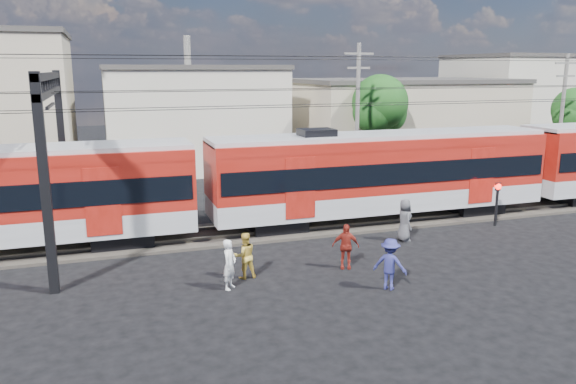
# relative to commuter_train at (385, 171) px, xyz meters

# --- Properties ---
(ground) EXTENTS (120.00, 120.00, 0.00)m
(ground) POSITION_rel_commuter_train_xyz_m (-4.17, -8.00, -2.40)
(ground) COLOR black
(ground) RESTS_ON ground
(track_bed) EXTENTS (70.00, 3.40, 0.12)m
(track_bed) POSITION_rel_commuter_train_xyz_m (-4.17, 0.00, -2.34)
(track_bed) COLOR #2D2823
(track_bed) RESTS_ON ground
(rail_near) EXTENTS (70.00, 0.12, 0.12)m
(rail_near) POSITION_rel_commuter_train_xyz_m (-4.17, -0.75, -2.22)
(rail_near) COLOR #59544C
(rail_near) RESTS_ON track_bed
(rail_far) EXTENTS (70.00, 0.12, 0.12)m
(rail_far) POSITION_rel_commuter_train_xyz_m (-4.17, 0.75, -2.22)
(rail_far) COLOR #59544C
(rail_far) RESTS_ON track_bed
(commuter_train) EXTENTS (50.30, 3.08, 4.17)m
(commuter_train) POSITION_rel_commuter_train_xyz_m (0.00, 0.00, 0.00)
(commuter_train) COLOR black
(commuter_train) RESTS_ON ground
(catenary) EXTENTS (70.00, 9.30, 7.52)m
(catenary) POSITION_rel_commuter_train_xyz_m (-12.82, -0.00, 2.73)
(catenary) COLOR black
(catenary) RESTS_ON ground
(building_midwest) EXTENTS (12.24, 12.24, 7.30)m
(building_midwest) POSITION_rel_commuter_train_xyz_m (-6.17, 19.00, 1.25)
(building_midwest) COLOR #B8B3A1
(building_midwest) RESTS_ON ground
(building_mideast) EXTENTS (16.32, 10.20, 6.30)m
(building_mideast) POSITION_rel_commuter_train_xyz_m (9.83, 16.00, 0.75)
(building_mideast) COLOR tan
(building_mideast) RESTS_ON ground
(building_east) EXTENTS (10.20, 10.20, 8.30)m
(building_east) POSITION_rel_commuter_train_xyz_m (23.83, 20.00, 1.75)
(building_east) COLOR #B8B3A1
(building_east) RESTS_ON ground
(utility_pole_mid) EXTENTS (1.80, 0.24, 8.50)m
(utility_pole_mid) POSITION_rel_commuter_train_xyz_m (1.83, 7.00, 2.13)
(utility_pole_mid) COLOR slate
(utility_pole_mid) RESTS_ON ground
(utility_pole_east) EXTENTS (1.80, 0.24, 8.00)m
(utility_pole_east) POSITION_rel_commuter_train_xyz_m (15.83, 6.00, 1.88)
(utility_pole_east) COLOR slate
(utility_pole_east) RESTS_ON ground
(tree_near) EXTENTS (3.82, 3.64, 6.72)m
(tree_near) POSITION_rel_commuter_train_xyz_m (5.02, 10.09, 2.26)
(tree_near) COLOR #382619
(tree_near) RESTS_ON ground
(tree_far) EXTENTS (3.36, 3.12, 5.76)m
(tree_far) POSITION_rel_commuter_train_xyz_m (20.02, 9.09, 1.59)
(tree_far) COLOR #382619
(tree_far) RESTS_ON ground
(pedestrian_a) EXTENTS (0.69, 0.73, 1.67)m
(pedestrian_a) POSITION_rel_commuter_train_xyz_m (-8.72, -5.96, -1.57)
(pedestrian_a) COLOR white
(pedestrian_a) RESTS_ON ground
(pedestrian_b) EXTENTS (0.82, 0.66, 1.62)m
(pedestrian_b) POSITION_rel_commuter_train_xyz_m (-8.01, -5.18, -1.59)
(pedestrian_b) COLOR gold
(pedestrian_b) RESTS_ON ground
(pedestrian_c) EXTENTS (1.25, 1.22, 1.71)m
(pedestrian_c) POSITION_rel_commuter_train_xyz_m (-3.77, -7.63, -1.54)
(pedestrian_c) COLOR navy
(pedestrian_c) RESTS_ON ground
(pedestrian_d) EXTENTS (1.05, 0.72, 1.66)m
(pedestrian_d) POSITION_rel_commuter_train_xyz_m (-4.33, -5.38, -1.57)
(pedestrian_d) COLOR maroon
(pedestrian_d) RESTS_ON ground
(pedestrian_e) EXTENTS (0.63, 0.91, 1.78)m
(pedestrian_e) POSITION_rel_commuter_train_xyz_m (-0.65, -3.11, -1.51)
(pedestrian_e) COLOR #46464B
(pedestrian_e) RESTS_ON ground
(crossing_signal) EXTENTS (0.29, 0.29, 2.02)m
(crossing_signal) POSITION_rel_commuter_train_xyz_m (4.50, -2.39, -1.00)
(crossing_signal) COLOR black
(crossing_signal) RESTS_ON ground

